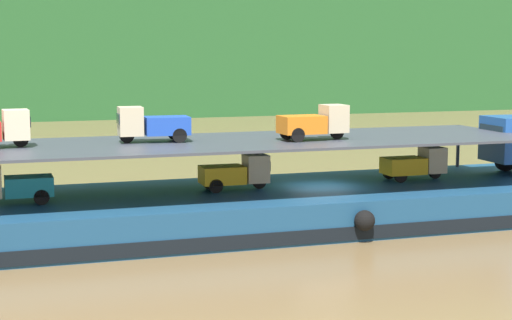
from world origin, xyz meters
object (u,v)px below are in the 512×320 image
Objects in this scene: mini_truck_lower_mid at (415,164)px; mini_truck_upper_mid at (152,124)px; cargo_barge at (322,204)px; mini_truck_lower_stern at (13,185)px; mini_truck_upper_fore at (315,123)px; mini_truck_lower_aft at (236,173)px.

mini_truck_lower_mid is 0.98× the size of mini_truck_upper_mid.
mini_truck_lower_mid is (4.48, 0.38, 1.44)m from cargo_barge.
mini_truck_lower_stern is 11.71m from mini_truck_upper_fore.
mini_truck_upper_mid is at bearing 179.18° from mini_truck_lower_mid.
mini_truck_upper_fore is at bearing -2.87° from mini_truck_lower_stern.
mini_truck_lower_aft is at bearing -179.32° from mini_truck_lower_mid.
cargo_barge is 12.17× the size of mini_truck_upper_fore.
cargo_barge is 12.26× the size of mini_truck_lower_aft.
mini_truck_upper_mid is at bearing 175.49° from mini_truck_lower_aft.
mini_truck_lower_stern is 1.00× the size of mini_truck_lower_mid.
mini_truck_lower_aft is 3.85m from mini_truck_upper_mid.
mini_truck_lower_stern and mini_truck_lower_aft have the same top height.
mini_truck_lower_aft is (-3.61, 0.28, 1.44)m from cargo_barge.
mini_truck_lower_mid is 5.61m from mini_truck_upper_fore.
mini_truck_lower_aft is at bearing 161.54° from mini_truck_upper_fore.
mini_truck_upper_fore reaches higher than cargo_barge.
mini_truck_lower_stern is 1.00× the size of mini_truck_lower_aft.
mini_truck_lower_stern reaches higher than cargo_barge.
mini_truck_lower_mid is (16.65, 0.51, 0.00)m from mini_truck_lower_stern.
cargo_barge is at bearing -4.50° from mini_truck_lower_aft.
cargo_barge is 3.89m from mini_truck_lower_aft.
mini_truck_upper_fore reaches higher than mini_truck_lower_aft.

